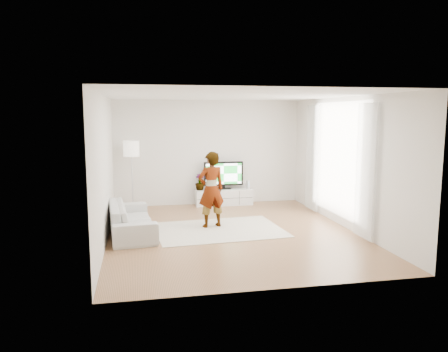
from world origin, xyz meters
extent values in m
plane|color=#A8724C|center=(0.00, 0.00, 0.00)|extent=(6.00, 6.00, 0.00)
plane|color=white|center=(0.00, 0.00, 2.80)|extent=(6.00, 6.00, 0.00)
cube|color=silver|center=(-2.50, 0.00, 1.40)|extent=(0.02, 6.00, 2.80)
cube|color=silver|center=(2.50, 0.00, 1.40)|extent=(0.02, 6.00, 2.80)
cube|color=silver|center=(0.00, 3.00, 1.40)|extent=(5.00, 0.02, 2.80)
cube|color=silver|center=(0.00, -3.00, 1.40)|extent=(5.00, 0.02, 2.80)
cube|color=white|center=(2.48, 0.30, 1.45)|extent=(0.01, 2.60, 2.50)
cube|color=white|center=(2.40, -1.00, 1.35)|extent=(0.04, 0.70, 2.60)
cube|color=white|center=(2.40, 1.60, 1.35)|extent=(0.04, 0.70, 2.60)
cube|color=silver|center=(0.38, 2.77, 0.22)|extent=(1.53, 0.43, 0.43)
cube|color=black|center=(0.38, 2.55, 0.22)|extent=(1.48, 0.00, 0.01)
cube|color=black|center=(0.00, 2.55, 0.22)|extent=(0.01, 0.00, 0.38)
cube|color=black|center=(0.76, 2.55, 0.22)|extent=(0.01, 0.00, 0.38)
cube|color=black|center=(0.38, 2.79, 0.44)|extent=(0.38, 0.21, 0.02)
cube|color=black|center=(0.38, 2.79, 0.49)|extent=(0.08, 0.05, 0.08)
cube|color=black|center=(0.38, 2.79, 0.85)|extent=(1.06, 0.06, 0.64)
cube|color=#17902B|center=(0.38, 2.76, 0.85)|extent=(0.96, 0.01, 0.55)
cube|color=white|center=(1.05, 2.77, 0.54)|extent=(0.07, 0.17, 0.22)
cube|color=#4CB2FF|center=(1.05, 2.68, 0.56)|extent=(0.01, 0.00, 0.12)
imported|color=#3F7238|center=(-0.27, 2.77, 0.65)|extent=(0.24, 0.24, 0.43)
cube|color=beige|center=(-0.23, 0.25, 0.01)|extent=(2.76, 2.08, 0.01)
imported|color=#334772|center=(-0.34, 0.52, 0.83)|extent=(0.67, 0.53, 1.63)
imported|color=#B9B9B4|center=(-2.04, 0.34, 0.31)|extent=(1.03, 2.22, 0.63)
cylinder|color=silver|center=(-2.02, 2.59, 0.01)|extent=(0.30, 0.30, 0.02)
cylinder|color=silver|center=(-2.02, 2.59, 0.70)|extent=(0.04, 0.04, 1.36)
cylinder|color=white|center=(-2.02, 2.59, 1.57)|extent=(0.39, 0.39, 0.38)
camera|label=1|loc=(-1.87, -8.58, 2.45)|focal=35.00mm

